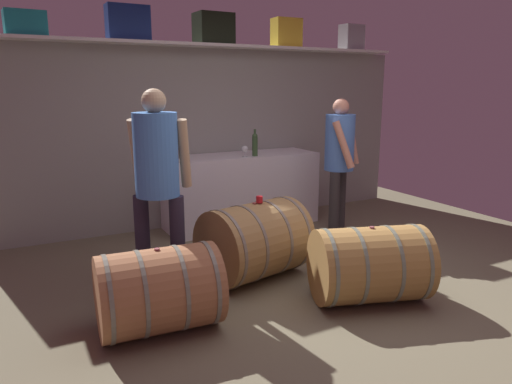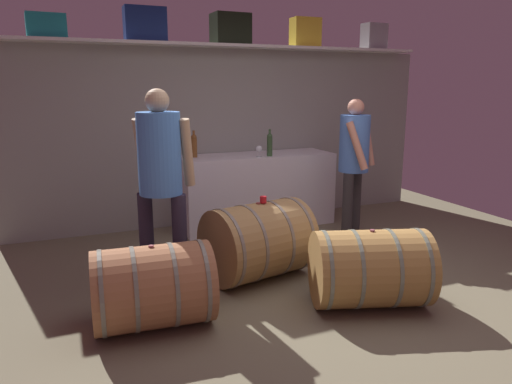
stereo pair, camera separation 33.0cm
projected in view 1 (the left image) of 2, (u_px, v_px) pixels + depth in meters
The scene contains 18 objects.
ground_plane at pixel (295, 271), 4.36m from camera, with size 6.44×8.31×0.02m, color #6C654D.
back_wall_panel at pixel (212, 137), 5.79m from camera, with size 5.24×0.10×2.07m, color gray.
high_shelf_board at pixel (216, 46), 5.43m from camera, with size 4.82×0.40×0.03m, color silver.
toolcase_teal at pixel (25, 23), 4.52m from camera, with size 0.37×0.22×0.24m, color teal.
toolcase_navy at pixel (128, 23), 4.94m from camera, with size 0.43×0.20×0.36m, color navy.
toolcase_black at pixel (214, 29), 5.38m from camera, with size 0.41×0.29×0.34m, color black.
toolcase_yellow at pixel (286, 33), 5.81m from camera, with size 0.34×0.21×0.34m, color yellow.
toolcase_grey at pixel (352, 38), 6.27m from camera, with size 0.30×0.19×0.32m, color gray.
work_cabinet at pixel (241, 190), 5.70m from camera, with size 1.82×0.61×0.86m, color white.
wine_bottle_amber at pixel (179, 146), 5.29m from camera, with size 0.07×0.07×0.30m.
wine_bottle_green at pixel (255, 144), 5.46m from camera, with size 0.06×0.06×0.31m.
wine_glass at pixel (245, 149), 5.38m from camera, with size 0.07×0.07×0.13m.
wine_barrel_near at pixel (254, 241), 4.13m from camera, with size 0.97×0.83×0.67m.
wine_barrel_far at pixel (159, 290), 3.22m from camera, with size 0.84×0.63×0.59m.
wine_barrel_flank at pixel (370, 264), 3.68m from camera, with size 0.99×0.82×0.60m.
tasting_cup at pixel (259, 199), 4.08m from camera, with size 0.06×0.06×0.06m, color red.
winemaker_pouring at pixel (340, 153), 5.23m from camera, with size 0.48×0.47×1.51m.
visitor_tasting at pixel (157, 170), 3.75m from camera, with size 0.50×0.47×1.63m.
Camera 1 is at (-2.22, -2.83, 1.64)m, focal length 33.50 mm.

